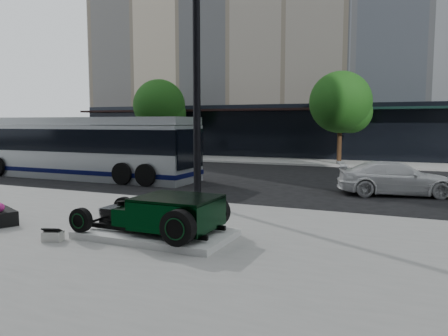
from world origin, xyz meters
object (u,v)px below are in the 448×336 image
at_px(hot_rod, 169,213).
at_px(lamppost, 197,90).
at_px(white_sedan, 396,178).
at_px(transit_bus, 81,147).

bearing_deg(hot_rod, lamppost, 108.38).
bearing_deg(hot_rod, white_sedan, 64.42).
relative_size(hot_rod, white_sedan, 0.76).
bearing_deg(lamppost, transit_bus, 152.35).
distance_m(lamppost, white_sedan, 8.24).
relative_size(lamppost, white_sedan, 1.81).
relative_size(hot_rod, lamppost, 0.42).
bearing_deg(white_sedan, lamppost, 118.86).
bearing_deg(transit_bus, white_sedan, 2.32).
distance_m(hot_rod, white_sedan, 10.08).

